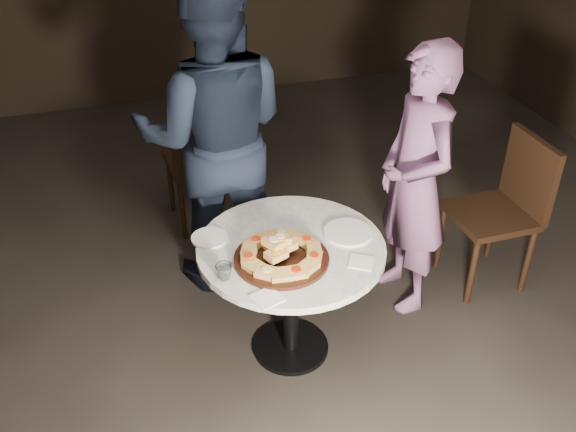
{
  "coord_description": "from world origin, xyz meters",
  "views": [
    {
      "loc": [
        -0.69,
        -2.22,
        2.38
      ],
      "look_at": [
        0.03,
        0.1,
        0.78
      ],
      "focal_mm": 40.0,
      "sensor_mm": 36.0,
      "label": 1
    }
  ],
  "objects_px": {
    "focaccia_pile": "(280,252)",
    "water_glass": "(224,272)",
    "chair_right": "(506,202)",
    "table": "(291,266)",
    "serving_board": "(281,259)",
    "diner_navy": "(214,136)",
    "chair_far": "(203,158)",
    "diner_teal": "(416,183)"
  },
  "relations": [
    {
      "from": "focaccia_pile",
      "to": "water_glass",
      "type": "bearing_deg",
      "value": -169.07
    },
    {
      "from": "water_glass",
      "to": "chair_right",
      "type": "bearing_deg",
      "value": 12.67
    },
    {
      "from": "table",
      "to": "water_glass",
      "type": "distance_m",
      "value": 0.4
    },
    {
      "from": "serving_board",
      "to": "chair_right",
      "type": "height_order",
      "value": "chair_right"
    },
    {
      "from": "serving_board",
      "to": "diner_navy",
      "type": "relative_size",
      "value": 0.24
    },
    {
      "from": "focaccia_pile",
      "to": "chair_far",
      "type": "distance_m",
      "value": 1.35
    },
    {
      "from": "table",
      "to": "diner_teal",
      "type": "height_order",
      "value": "diner_teal"
    },
    {
      "from": "table",
      "to": "chair_far",
      "type": "bearing_deg",
      "value": 98.47
    },
    {
      "from": "water_glass",
      "to": "chair_right",
      "type": "relative_size",
      "value": 0.08
    },
    {
      "from": "chair_far",
      "to": "chair_right",
      "type": "xyz_separation_m",
      "value": [
        1.5,
        -1.01,
        0.0
      ]
    },
    {
      "from": "table",
      "to": "focaccia_pile",
      "type": "bearing_deg",
      "value": -130.6
    },
    {
      "from": "chair_right",
      "to": "diner_navy",
      "type": "bearing_deg",
      "value": -109.0
    },
    {
      "from": "table",
      "to": "serving_board",
      "type": "relative_size",
      "value": 2.64
    },
    {
      "from": "serving_board",
      "to": "chair_far",
      "type": "distance_m",
      "value": 1.35
    },
    {
      "from": "focaccia_pile",
      "to": "diner_teal",
      "type": "relative_size",
      "value": 0.26
    },
    {
      "from": "diner_teal",
      "to": "chair_far",
      "type": "bearing_deg",
      "value": -139.7
    },
    {
      "from": "chair_right",
      "to": "diner_teal",
      "type": "distance_m",
      "value": 0.62
    },
    {
      "from": "water_glass",
      "to": "chair_far",
      "type": "distance_m",
      "value": 1.4
    },
    {
      "from": "table",
      "to": "diner_navy",
      "type": "height_order",
      "value": "diner_navy"
    },
    {
      "from": "diner_teal",
      "to": "focaccia_pile",
      "type": "bearing_deg",
      "value": -70.49
    },
    {
      "from": "diner_navy",
      "to": "table",
      "type": "bearing_deg",
      "value": 118.44
    },
    {
      "from": "chair_far",
      "to": "chair_right",
      "type": "height_order",
      "value": "chair_right"
    },
    {
      "from": "water_glass",
      "to": "diner_navy",
      "type": "bearing_deg",
      "value": 80.15
    },
    {
      "from": "chair_far",
      "to": "table",
      "type": "bearing_deg",
      "value": 94.7
    },
    {
      "from": "diner_navy",
      "to": "chair_right",
      "type": "bearing_deg",
      "value": 175.32
    },
    {
      "from": "table",
      "to": "focaccia_pile",
      "type": "relative_size",
      "value": 2.96
    },
    {
      "from": "chair_right",
      "to": "diner_navy",
      "type": "relative_size",
      "value": 0.49
    },
    {
      "from": "table",
      "to": "chair_far",
      "type": "height_order",
      "value": "chair_far"
    },
    {
      "from": "table",
      "to": "water_glass",
      "type": "xyz_separation_m",
      "value": [
        -0.34,
        -0.14,
        0.16
      ]
    },
    {
      "from": "table",
      "to": "chair_right",
      "type": "xyz_separation_m",
      "value": [
        1.31,
        0.23,
        -0.03
      ]
    },
    {
      "from": "table",
      "to": "chair_right",
      "type": "distance_m",
      "value": 1.33
    },
    {
      "from": "chair_far",
      "to": "diner_teal",
      "type": "bearing_deg",
      "value": 128.54
    },
    {
      "from": "diner_teal",
      "to": "serving_board",
      "type": "bearing_deg",
      "value": -70.16
    },
    {
      "from": "chair_right",
      "to": "diner_navy",
      "type": "distance_m",
      "value": 1.63
    },
    {
      "from": "chair_right",
      "to": "table",
      "type": "bearing_deg",
      "value": -80.48
    },
    {
      "from": "serving_board",
      "to": "chair_far",
      "type": "bearing_deg",
      "value": 94.68
    },
    {
      "from": "water_glass",
      "to": "focaccia_pile",
      "type": "bearing_deg",
      "value": 10.93
    },
    {
      "from": "water_glass",
      "to": "diner_teal",
      "type": "height_order",
      "value": "diner_teal"
    },
    {
      "from": "serving_board",
      "to": "chair_right",
      "type": "xyz_separation_m",
      "value": [
        1.39,
        0.33,
        -0.16
      ]
    },
    {
      "from": "diner_navy",
      "to": "diner_teal",
      "type": "xyz_separation_m",
      "value": [
        0.92,
        -0.51,
        -0.16
      ]
    },
    {
      "from": "serving_board",
      "to": "water_glass",
      "type": "relative_size",
      "value": 5.72
    },
    {
      "from": "water_glass",
      "to": "diner_navy",
      "type": "distance_m",
      "value": 0.91
    }
  ]
}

